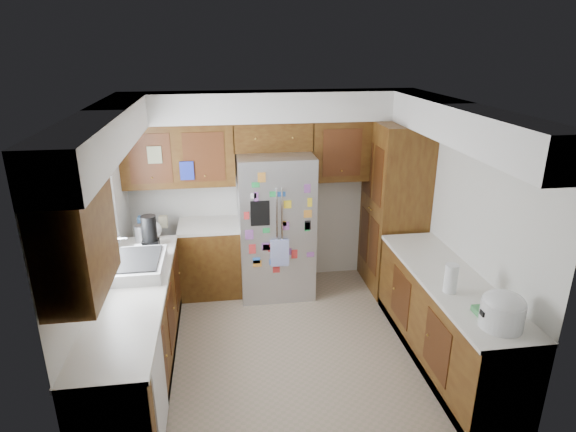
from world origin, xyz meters
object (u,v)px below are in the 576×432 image
object	(u,v)px
pantry	(394,208)
rice_cooker	(503,309)
paper_towel	(451,278)
fridge	(276,225)

from	to	relation	value
pantry	rice_cooker	distance (m)	2.47
rice_cooker	paper_towel	bearing A→B (deg)	103.69
fridge	rice_cooker	bearing A→B (deg)	-59.27
fridge	paper_towel	distance (m)	2.37
pantry	rice_cooker	bearing A→B (deg)	-90.01
pantry	paper_towel	bearing A→B (deg)	-94.38
rice_cooker	paper_towel	xyz separation A→B (m)	(-0.14, 0.59, -0.02)
fridge	paper_towel	size ratio (longest dim) A/B	6.72
pantry	fridge	xyz separation A→B (m)	(-1.50, 0.05, -0.17)
pantry	paper_towel	distance (m)	1.88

